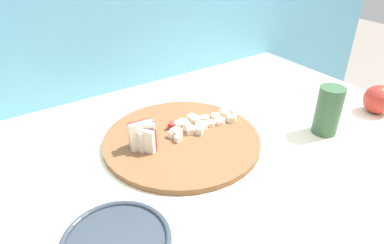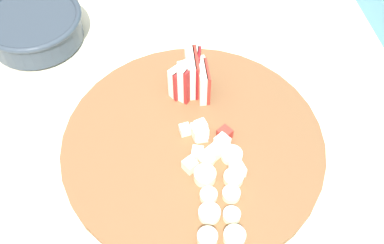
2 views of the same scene
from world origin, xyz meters
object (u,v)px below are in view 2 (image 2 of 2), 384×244
ceramic_bowl (34,26)px  banana_slice_rows (219,196)px  cutting_board (193,144)px  apple_dice_pile (208,143)px  apple_wedge_fan (192,77)px

ceramic_bowl → banana_slice_rows: bearing=34.9°
cutting_board → apple_dice_pile: size_ratio=3.83×
apple_wedge_fan → ceramic_bowl: size_ratio=0.41×
apple_wedge_fan → banana_slice_rows: apple_wedge_fan is taller
cutting_board → ceramic_bowl: size_ratio=2.25×
ceramic_bowl → cutting_board: bearing=41.2°
cutting_board → apple_wedge_fan: size_ratio=5.54×
banana_slice_rows → cutting_board: bearing=-168.7°
cutting_board → ceramic_bowl: 0.35m
apple_dice_pile → banana_slice_rows: 0.08m
cutting_board → apple_wedge_fan: (-0.09, 0.01, 0.04)m
apple_wedge_fan → banana_slice_rows: (0.19, 0.00, -0.02)m
cutting_board → banana_slice_rows: (0.09, 0.02, 0.01)m
cutting_board → banana_slice_rows: size_ratio=2.59×
banana_slice_rows → ceramic_bowl: 0.44m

